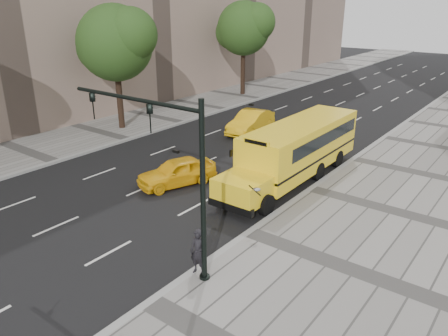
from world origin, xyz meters
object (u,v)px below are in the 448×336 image
Objects in this scene: pedestrian at (198,252)px; tree_c at (244,28)px; tree_b at (116,42)px; school_bus at (298,146)px; taxi_far at (251,122)px; taxi_near at (177,172)px; traffic_signal at (170,162)px.

tree_c is at bearing 115.08° from pedestrian.
tree_b is at bearing 140.03° from pedestrian.
pedestrian is (1.75, -10.31, -0.77)m from school_bus.
tree_b is 20.54m from pedestrian.
taxi_far is (8.07, -10.62, -5.77)m from tree_c.
pedestrian is at bearing -57.92° from tree_c.
school_bus reaches higher than taxi_near.
tree_b is 1.40× the size of traffic_signal.
taxi_near is 10.62m from taxi_far.
taxi_near is 8.40m from traffic_signal.
pedestrian reaches higher than taxi_near.
tree_c is at bearing 90.01° from tree_b.
traffic_signal is (5.18, -5.68, 3.38)m from taxi_near.
traffic_signal is at bearing -86.20° from school_bus.
tree_b is at bearing -154.73° from taxi_far.
taxi_near is 8.37m from pedestrian.
tree_c reaches higher than taxi_far.
tree_b reaches higher than traffic_signal.
school_bus reaches higher than pedestrian.
traffic_signal reaches higher than taxi_far.
taxi_near is (-4.49, -4.73, -1.05)m from school_bus.
tree_b reaches higher than school_bus.
tree_c is 24.15m from taxi_near.
tree_c is at bearing 132.52° from school_bus.
school_bus is 10.48m from pedestrian.
tree_c is 22.57m from school_bus.
tree_c is 5.36× the size of pedestrian.
school_bus reaches higher than taxi_far.
tree_c is (-0.00, 15.76, 0.25)m from tree_b.
tree_b is 19.15m from traffic_signal.
taxi_near is 0.86× the size of taxi_far.
tree_c is 1.42× the size of traffic_signal.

